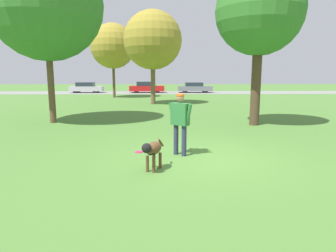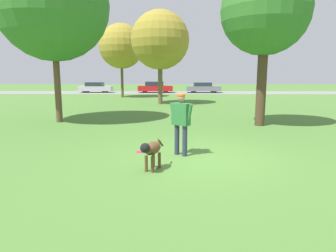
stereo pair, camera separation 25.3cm
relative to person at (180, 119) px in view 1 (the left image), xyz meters
The scene contains 12 objects.
ground_plane 1.08m from the person, 25.60° to the right, with size 120.00×120.00×0.00m, color #4C7A33.
far_road_strip 28.13m from the person, 89.15° to the left, with size 120.00×6.00×0.01m.
person is the anchor object (origin of this frame).
dog 1.56m from the person, 117.66° to the right, with size 0.53×0.95×0.70m.
frisbee 1.52m from the person, 164.48° to the left, with size 0.23×0.23×0.02m.
tree_near_right 6.97m from the person, 54.09° to the left, with size 3.58×3.58×6.46m.
tree_far_left 21.53m from the person, 103.50° to the left, with size 4.11×4.11×6.77m.
tree_near_left 8.77m from the person, 133.70° to the left, with size 4.82×4.82×7.51m.
tree_mid_center 14.62m from the person, 94.46° to the left, with size 4.15×4.15×6.62m.
parked_car_silver 29.70m from the person, 108.50° to the left, with size 3.88×1.81×1.23m.
parked_car_red 28.17m from the person, 94.58° to the left, with size 4.12×1.91×1.31m.
parked_car_grey 28.25m from the person, 82.99° to the left, with size 4.00×1.83×1.21m.
Camera 1 is at (-0.90, -7.58, 2.13)m, focal length 32.00 mm.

